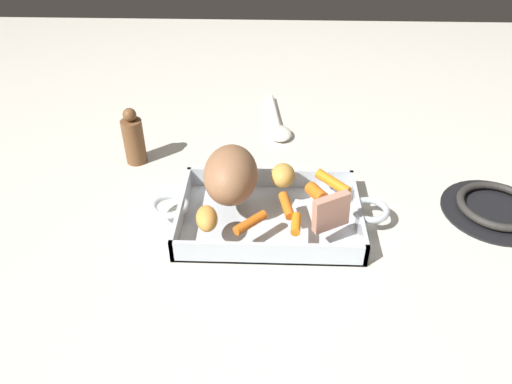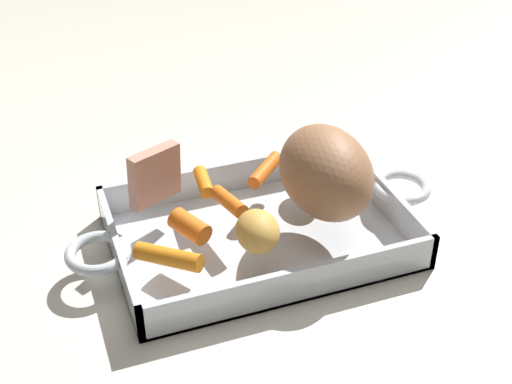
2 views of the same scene
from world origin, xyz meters
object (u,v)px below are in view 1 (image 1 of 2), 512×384
baby_carrot_short (285,206)px  pepper_mill (132,139)px  potato_near_roast (205,218)px  potato_whole (281,175)px  baby_carrot_center_left (248,223)px  baby_carrot_northeast (331,182)px  baby_carrot_southeast (294,224)px  baby_carrot_southwest (315,193)px  serving_spoon (277,126)px  pork_roast (229,175)px  stove_burner_rear (494,208)px  roasting_dish (267,216)px  roast_slice_thick (329,212)px

baby_carrot_short → pepper_mill: pepper_mill is taller
baby_carrot_short → potato_near_roast: 0.14m
potato_whole → baby_carrot_center_left: bearing=-113.9°
baby_carrot_northeast → potato_near_roast: 0.25m
baby_carrot_southeast → baby_carrot_southwest: bearing=64.7°
baby_carrot_southwest → baby_carrot_northeast: size_ratio=0.60×
potato_near_roast → pepper_mill: pepper_mill is taller
serving_spoon → baby_carrot_short: bearing=-4.6°
potato_near_roast → pepper_mill: bearing=125.1°
baby_carrot_northeast → potato_near_roast: size_ratio=1.34×
pork_roast → baby_carrot_northeast: 0.19m
pork_roast → baby_carrot_southeast: (0.11, -0.08, -0.04)m
pork_roast → pepper_mill: 0.28m
baby_carrot_center_left → baby_carrot_southeast: same height
baby_carrot_northeast → pepper_mill: size_ratio=0.57×
pork_roast → stove_burner_rear: bearing=2.9°
roasting_dish → baby_carrot_northeast: baby_carrot_northeast is taller
baby_carrot_short → potato_near_roast: (-0.13, -0.05, 0.01)m
roasting_dish → baby_carrot_southeast: bearing=-55.2°
baby_carrot_southwest → potato_whole: bearing=145.3°
baby_carrot_center_left → pork_roast: bearing=114.5°
pork_roast → baby_carrot_center_left: bearing=-65.5°
baby_carrot_southeast → potato_near_roast: (-0.15, -0.00, 0.01)m
baby_carrot_northeast → baby_carrot_short: bearing=-140.4°
baby_carrot_center_left → baby_carrot_short: 0.08m
pork_roast → baby_carrot_northeast: bearing=11.0°
roasting_dish → roast_slice_thick: 0.13m
roasting_dish → potato_whole: potato_whole is taller
serving_spoon → pork_roast: bearing=-21.5°
pork_roast → roasting_dish: bearing=-15.3°
potato_near_roast → serving_spoon: potato_near_roast is taller
potato_whole → serving_spoon: bearing=91.5°
pork_roast → baby_carrot_northeast: pork_roast is taller
baby_carrot_short → serving_spoon: 0.36m
roast_slice_thick → baby_carrot_center_left: bearing=-178.4°
stove_burner_rear → serving_spoon: bearing=143.5°
baby_carrot_southeast → potato_whole: size_ratio=0.80×
roast_slice_thick → baby_carrot_center_left: size_ratio=0.99×
roasting_dish → pepper_mill: (-0.29, 0.19, 0.04)m
roast_slice_thick → stove_burner_rear: roast_slice_thick is taller
baby_carrot_southwest → baby_carrot_center_left: (-0.11, -0.08, -0.00)m
stove_burner_rear → pork_roast: bearing=-177.1°
baby_carrot_center_left → stove_burner_rear: baby_carrot_center_left is taller
potato_near_roast → stove_burner_rear: bearing=12.0°
baby_carrot_southwest → potato_near_roast: 0.20m
roasting_dish → stove_burner_rear: 0.42m
potato_whole → pepper_mill: size_ratio=0.45×
roasting_dish → potato_near_roast: (-0.10, -0.07, 0.05)m
baby_carrot_short → pepper_mill: 0.38m
baby_carrot_northeast → serving_spoon: bearing=109.1°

